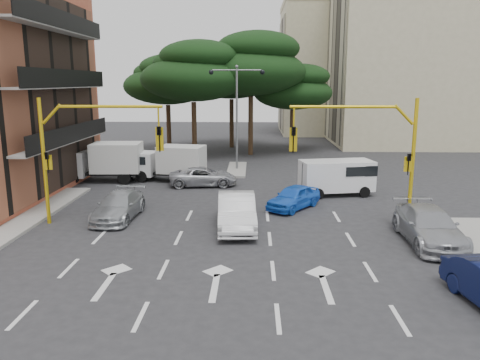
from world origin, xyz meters
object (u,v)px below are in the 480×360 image
(box_truck_a, at_px, (103,162))
(box_truck_b, at_px, (169,163))
(signal_mast_left, at_px, (80,144))
(car_silver_cross_a, at_px, (203,177))
(signal_mast_right, at_px, (374,145))
(car_blue_compact, at_px, (294,197))
(car_silver_wagon, at_px, (119,206))
(car_white_hatch, at_px, (237,211))
(van_white, at_px, (336,177))
(car_silver_parked, at_px, (429,226))
(street_lamp_center, at_px, (237,99))

(box_truck_a, bearing_deg, box_truck_b, -88.91)
(signal_mast_left, xyz_separation_m, car_silver_cross_a, (4.80, 8.51, -3.27))
(signal_mast_right, relative_size, box_truck_b, 1.21)
(signal_mast_left, distance_m, car_blue_compact, 11.18)
(car_silver_wagon, bearing_deg, car_white_hatch, -10.05)
(van_white, relative_size, box_truck_a, 0.79)
(signal_mast_left, relative_size, car_silver_parked, 1.18)
(car_silver_wagon, xyz_separation_m, box_truck_a, (-3.57, 8.84, 0.68))
(signal_mast_right, bearing_deg, street_lamp_center, 115.91)
(car_silver_cross_a, xyz_separation_m, box_truck_b, (-2.50, 1.53, 0.61))
(signal_mast_right, relative_size, car_silver_cross_a, 1.35)
(car_silver_cross_a, xyz_separation_m, box_truck_a, (-7.00, 1.21, 0.71))
(signal_mast_left, xyz_separation_m, car_silver_wagon, (1.37, 0.88, -3.24))
(street_lamp_center, bearing_deg, signal_mast_left, -115.91)
(car_silver_wagon, bearing_deg, signal_mast_left, -144.26)
(street_lamp_center, height_order, box_truck_b, street_lamp_center)
(signal_mast_left, xyz_separation_m, box_truck_b, (2.30, 10.04, -2.66))
(signal_mast_left, bearing_deg, box_truck_b, 77.07)
(car_blue_compact, relative_size, van_white, 0.87)
(signal_mast_right, bearing_deg, signal_mast_left, 180.00)
(car_silver_wagon, height_order, box_truck_b, box_truck_b)
(car_white_hatch, height_order, car_silver_wagon, car_white_hatch)
(car_silver_cross_a, distance_m, box_truck_a, 7.14)
(street_lamp_center, distance_m, box_truck_b, 7.33)
(car_white_hatch, height_order, box_truck_b, box_truck_b)
(car_blue_compact, bearing_deg, car_white_hatch, -93.17)
(signal_mast_left, relative_size, van_white, 1.41)
(van_white, bearing_deg, car_white_hatch, -51.39)
(car_white_hatch, height_order, van_white, van_white)
(street_lamp_center, relative_size, box_truck_a, 1.44)
(car_white_hatch, relative_size, box_truck_a, 0.90)
(car_silver_cross_a, xyz_separation_m, van_white, (8.27, -2.25, 0.45))
(signal_mast_right, height_order, car_silver_wagon, signal_mast_right)
(signal_mast_left, relative_size, box_truck_a, 1.11)
(signal_mast_right, height_order, car_silver_cross_a, signal_mast_right)
(car_blue_compact, bearing_deg, signal_mast_right, -5.37)
(street_lamp_center, relative_size, box_truck_b, 1.56)
(box_truck_a, distance_m, box_truck_b, 4.51)
(street_lamp_center, bearing_deg, car_silver_parked, -61.92)
(street_lamp_center, distance_m, car_white_hatch, 15.23)
(car_blue_compact, distance_m, car_silver_cross_a, 7.72)
(street_lamp_center, height_order, car_blue_compact, street_lamp_center)
(signal_mast_left, xyz_separation_m, car_blue_compact, (10.25, 3.04, -3.26))
(signal_mast_left, distance_m, car_silver_cross_a, 10.31)
(box_truck_a, bearing_deg, car_white_hatch, -139.99)
(car_blue_compact, distance_m, car_silver_parked, 7.49)
(van_white, bearing_deg, signal_mast_right, -5.99)
(car_silver_wagon, relative_size, car_silver_cross_a, 1.01)
(car_silver_wagon, bearing_deg, car_silver_parked, -9.71)
(signal_mast_right, bearing_deg, car_silver_cross_a, 135.97)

